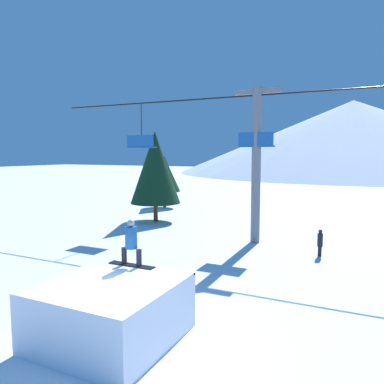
{
  "coord_description": "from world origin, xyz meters",
  "views": [
    {
      "loc": [
        4.89,
        -6.7,
        4.63
      ],
      "look_at": [
        -0.81,
        5.04,
        3.27
      ],
      "focal_mm": 35.0,
      "sensor_mm": 36.0,
      "label": 1
    }
  ],
  "objects": [
    {
      "name": "snow_ramp",
      "position": [
        -0.81,
        0.43,
        0.74
      ],
      "size": [
        3.11,
        3.22,
        1.47
      ],
      "color": "white",
      "rests_on": "ground_plane"
    },
    {
      "name": "distant_skier",
      "position": [
        2.87,
        10.63,
        0.67
      ],
      "size": [
        0.24,
        0.24,
        1.23
      ],
      "color": "black",
      "rests_on": "ground_plane"
    },
    {
      "name": "chairlift",
      "position": [
        -0.52,
        11.95,
        4.64
      ],
      "size": [
        24.53,
        0.47,
        7.92
      ],
      "color": "slate",
      "rests_on": "ground_plane"
    },
    {
      "name": "pine_tree_near",
      "position": [
        -8.35,
        14.9,
        3.67
      ],
      "size": [
        3.37,
        3.37,
        6.09
      ],
      "color": "#4C3823",
      "rests_on": "ground_plane"
    },
    {
      "name": "mountain_ridge",
      "position": [
        0.0,
        90.68,
        8.52
      ],
      "size": [
        81.8,
        81.8,
        17.04
      ],
      "color": "silver",
      "rests_on": "ground_plane"
    },
    {
      "name": "pine_tree_far",
      "position": [
        -11.15,
        20.94,
        2.87
      ],
      "size": [
        2.71,
        2.71,
        4.38
      ],
      "color": "#4C3823",
      "rests_on": "ground_plane"
    },
    {
      "name": "snowboarder",
      "position": [
        -1.13,
        1.8,
        2.12
      ],
      "size": [
        1.43,
        0.34,
        1.32
      ],
      "color": "black",
      "rests_on": "snow_ramp"
    },
    {
      "name": "ground_plane",
      "position": [
        0.0,
        0.0,
        0.0
      ],
      "size": [
        220.0,
        220.0,
        0.0
      ],
      "primitive_type": "plane",
      "color": "white"
    }
  ]
}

